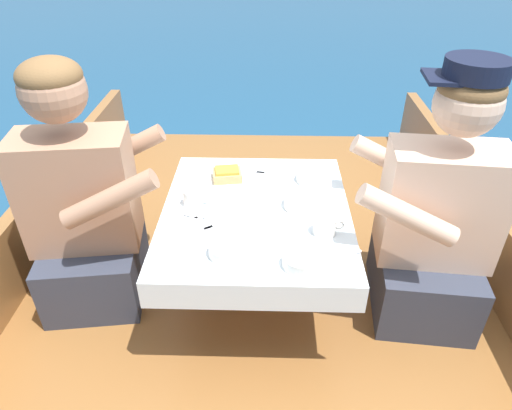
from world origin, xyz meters
name	(u,v)px	position (x,y,z in m)	size (l,w,h in m)	color
ground_plane	(256,345)	(0.00, 0.00, 0.00)	(60.00, 60.00, 0.00)	navy
boat_deck	(256,321)	(0.00, 0.00, 0.15)	(2.04, 3.17, 0.31)	brown
gunwale_port	(10,262)	(-0.99, 0.00, 0.47)	(0.06, 3.17, 0.32)	#936033
gunwale_starboard	(508,271)	(0.99, 0.00, 0.47)	(0.06, 3.17, 0.32)	#936033
cockpit_table	(256,218)	(0.00, 0.04, 0.68)	(0.70, 0.82, 0.41)	#B2B2B7
person_port	(84,210)	(-0.65, 0.03, 0.70)	(0.56, 0.50, 0.97)	#333847
person_starboard	(435,222)	(0.65, -0.02, 0.71)	(0.55, 0.48, 0.99)	#333847
plate_sandwich	(227,180)	(-0.12, 0.24, 0.72)	(0.17, 0.17, 0.01)	white
plate_bread	(242,209)	(-0.05, 0.03, 0.72)	(0.17, 0.17, 0.01)	white
sandwich	(227,174)	(-0.12, 0.24, 0.75)	(0.13, 0.11, 0.05)	tan
bowl_port_near	(302,260)	(0.15, -0.28, 0.74)	(0.12, 0.12, 0.04)	white
bowl_starboard_near	(230,248)	(-0.08, -0.23, 0.74)	(0.14, 0.14, 0.04)	white
bowl_center_far	(303,201)	(0.18, 0.06, 0.74)	(0.15, 0.15, 0.04)	white
bowl_port_far	(310,176)	(0.22, 0.25, 0.74)	(0.11, 0.11, 0.04)	white
coffee_cup_port	(325,225)	(0.24, -0.10, 0.75)	(0.11, 0.08, 0.06)	white
coffee_cup_starboard	(193,197)	(-0.24, 0.07, 0.75)	(0.10, 0.07, 0.06)	white
utensil_fork_starboard	(195,232)	(-0.21, -0.12, 0.72)	(0.15, 0.11, 0.00)	silver
utensil_spoon_center	(191,219)	(-0.23, -0.04, 0.72)	(0.16, 0.08, 0.01)	silver
utensil_spoon_starboard	(350,257)	(0.31, -0.24, 0.72)	(0.12, 0.14, 0.01)	silver
utensil_fork_port	(272,173)	(0.06, 0.31, 0.72)	(0.17, 0.04, 0.00)	silver
utensil_spoon_port	(197,218)	(-0.21, -0.03, 0.72)	(0.15, 0.10, 0.01)	silver
utensil_knife_starboard	(218,168)	(-0.17, 0.35, 0.72)	(0.17, 0.02, 0.00)	silver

